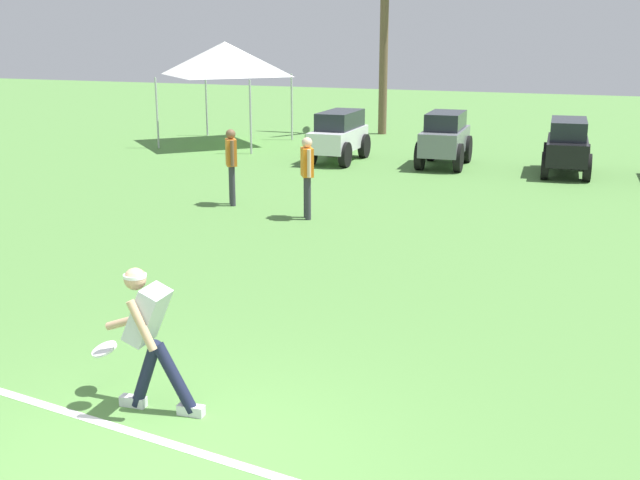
{
  "coord_description": "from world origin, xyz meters",
  "views": [
    {
      "loc": [
        3.35,
        -5.14,
        3.59
      ],
      "look_at": [
        -0.16,
        4.23,
        0.9
      ],
      "focal_mm": 45.0,
      "sensor_mm": 36.0,
      "label": 1
    }
  ],
  "objects_px": {
    "teammate_near_sideline": "(231,160)",
    "parked_car_slot_c": "(567,145)",
    "parked_car_slot_a": "(339,135)",
    "frisbee_in_flight": "(104,349)",
    "event_tent": "(225,59)",
    "palm_tree_far_left": "(384,23)",
    "frisbee_thrower": "(149,332)",
    "parked_car_slot_b": "(445,138)",
    "teammate_midfield": "(307,170)"
  },
  "relations": [
    {
      "from": "frisbee_in_flight",
      "to": "teammate_midfield",
      "type": "distance_m",
      "value": 7.76
    },
    {
      "from": "teammate_near_sideline",
      "to": "palm_tree_far_left",
      "type": "xyz_separation_m",
      "value": [
        -0.24,
        11.83,
        2.71
      ]
    },
    {
      "from": "frisbee_in_flight",
      "to": "teammate_near_sideline",
      "type": "bearing_deg",
      "value": 108.21
    },
    {
      "from": "palm_tree_far_left",
      "to": "parked_car_slot_a",
      "type": "bearing_deg",
      "value": -85.35
    },
    {
      "from": "teammate_near_sideline",
      "to": "parked_car_slot_a",
      "type": "xyz_separation_m",
      "value": [
        0.24,
        5.97,
        -0.22
      ]
    },
    {
      "from": "teammate_near_sideline",
      "to": "parked_car_slot_a",
      "type": "distance_m",
      "value": 5.97
    },
    {
      "from": "frisbee_in_flight",
      "to": "teammate_midfield",
      "type": "height_order",
      "value": "teammate_midfield"
    },
    {
      "from": "frisbee_in_flight",
      "to": "event_tent",
      "type": "xyz_separation_m",
      "value": [
        -6.8,
        16.09,
        2.13
      ]
    },
    {
      "from": "teammate_midfield",
      "to": "frisbee_in_flight",
      "type": "bearing_deg",
      "value": -83.77
    },
    {
      "from": "parked_car_slot_b",
      "to": "event_tent",
      "type": "relative_size",
      "value": 0.74
    },
    {
      "from": "parked_car_slot_a",
      "to": "teammate_midfield",
      "type": "bearing_deg",
      "value": -75.88
    },
    {
      "from": "teammate_near_sideline",
      "to": "palm_tree_far_left",
      "type": "bearing_deg",
      "value": 91.17
    },
    {
      "from": "frisbee_in_flight",
      "to": "parked_car_slot_c",
      "type": "bearing_deg",
      "value": 76.54
    },
    {
      "from": "teammate_near_sideline",
      "to": "parked_car_slot_a",
      "type": "height_order",
      "value": "teammate_near_sideline"
    },
    {
      "from": "frisbee_in_flight",
      "to": "parked_car_slot_a",
      "type": "relative_size",
      "value": 0.15
    },
    {
      "from": "event_tent",
      "to": "frisbee_in_flight",
      "type": "bearing_deg",
      "value": -67.1
    },
    {
      "from": "frisbee_in_flight",
      "to": "palm_tree_far_left",
      "type": "xyz_separation_m",
      "value": [
        -2.96,
        20.1,
        3.19
      ]
    },
    {
      "from": "parked_car_slot_c",
      "to": "palm_tree_far_left",
      "type": "height_order",
      "value": "palm_tree_far_left"
    },
    {
      "from": "teammate_midfield",
      "to": "parked_car_slot_c",
      "type": "bearing_deg",
      "value": 57.36
    },
    {
      "from": "palm_tree_far_left",
      "to": "frisbee_thrower",
      "type": "bearing_deg",
      "value": -79.91
    },
    {
      "from": "frisbee_in_flight",
      "to": "parked_car_slot_b",
      "type": "distance_m",
      "value": 14.49
    },
    {
      "from": "palm_tree_far_left",
      "to": "frisbee_in_flight",
      "type": "bearing_deg",
      "value": -81.62
    },
    {
      "from": "teammate_near_sideline",
      "to": "parked_car_slot_b",
      "type": "height_order",
      "value": "teammate_near_sideline"
    },
    {
      "from": "frisbee_thrower",
      "to": "teammate_midfield",
      "type": "bearing_deg",
      "value": 100.68
    },
    {
      "from": "frisbee_thrower",
      "to": "teammate_near_sideline",
      "type": "height_order",
      "value": "teammate_near_sideline"
    },
    {
      "from": "parked_car_slot_a",
      "to": "event_tent",
      "type": "distance_m",
      "value": 5.05
    },
    {
      "from": "frisbee_thrower",
      "to": "parked_car_slot_c",
      "type": "bearing_deg",
      "value": 79.11
    },
    {
      "from": "parked_car_slot_a",
      "to": "parked_car_slot_c",
      "type": "height_order",
      "value": "same"
    },
    {
      "from": "parked_car_slot_a",
      "to": "parked_car_slot_c",
      "type": "distance_m",
      "value": 5.93
    },
    {
      "from": "frisbee_thrower",
      "to": "palm_tree_far_left",
      "type": "relative_size",
      "value": 0.25
    },
    {
      "from": "teammate_near_sideline",
      "to": "parked_car_slot_c",
      "type": "height_order",
      "value": "teammate_near_sideline"
    },
    {
      "from": "teammate_near_sideline",
      "to": "frisbee_thrower",
      "type": "bearing_deg",
      "value": -68.26
    },
    {
      "from": "teammate_midfield",
      "to": "event_tent",
      "type": "relative_size",
      "value": 0.48
    },
    {
      "from": "event_tent",
      "to": "parked_car_slot_c",
      "type": "bearing_deg",
      "value": -9.48
    },
    {
      "from": "frisbee_thrower",
      "to": "teammate_midfield",
      "type": "relative_size",
      "value": 0.91
    },
    {
      "from": "parked_car_slot_b",
      "to": "frisbee_thrower",
      "type": "bearing_deg",
      "value": -88.9
    },
    {
      "from": "parked_car_slot_c",
      "to": "frisbee_thrower",
      "type": "bearing_deg",
      "value": -100.89
    },
    {
      "from": "frisbee_thrower",
      "to": "parked_car_slot_c",
      "type": "distance_m",
      "value": 14.81
    },
    {
      "from": "parked_car_slot_b",
      "to": "parked_car_slot_c",
      "type": "distance_m",
      "value": 3.08
    },
    {
      "from": "teammate_midfield",
      "to": "parked_car_slot_a",
      "type": "relative_size",
      "value": 0.65
    },
    {
      "from": "parked_car_slot_c",
      "to": "teammate_near_sideline",
      "type": "bearing_deg",
      "value": -135.25
    },
    {
      "from": "event_tent",
      "to": "parked_car_slot_b",
      "type": "bearing_deg",
      "value": -12.65
    },
    {
      "from": "frisbee_in_flight",
      "to": "parked_car_slot_b",
      "type": "bearing_deg",
      "value": 88.57
    },
    {
      "from": "event_tent",
      "to": "frisbee_thrower",
      "type": "bearing_deg",
      "value": -65.41
    },
    {
      "from": "palm_tree_far_left",
      "to": "event_tent",
      "type": "bearing_deg",
      "value": -133.7
    },
    {
      "from": "parked_car_slot_b",
      "to": "parked_car_slot_c",
      "type": "height_order",
      "value": "parked_car_slot_b"
    },
    {
      "from": "frisbee_in_flight",
      "to": "parked_car_slot_b",
      "type": "height_order",
      "value": "parked_car_slot_b"
    },
    {
      "from": "frisbee_in_flight",
      "to": "event_tent",
      "type": "relative_size",
      "value": 0.11
    },
    {
      "from": "teammate_midfield",
      "to": "event_tent",
      "type": "xyz_separation_m",
      "value": [
        -5.96,
        8.39,
        1.66
      ]
    },
    {
      "from": "frisbee_in_flight",
      "to": "teammate_near_sideline",
      "type": "relative_size",
      "value": 0.23
    }
  ]
}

